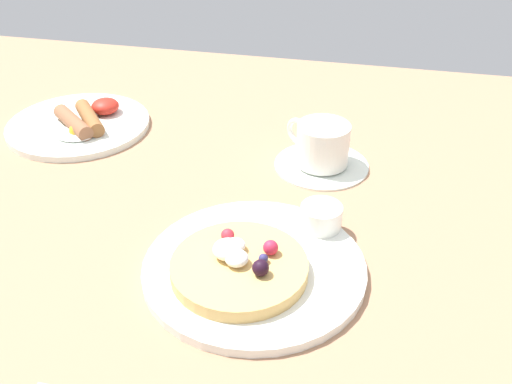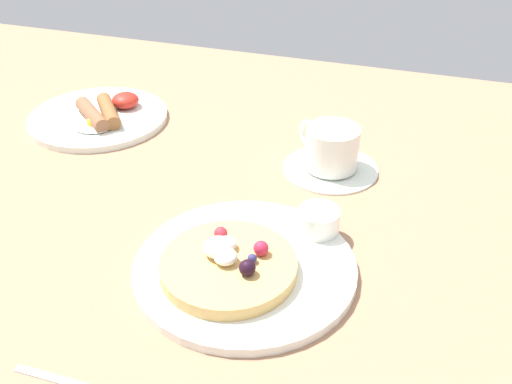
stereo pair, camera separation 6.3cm
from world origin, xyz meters
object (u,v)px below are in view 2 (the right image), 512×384
(syrup_ramekin, at_px, (319,219))
(coffee_cup, at_px, (331,146))
(breakfast_plate, at_px, (98,118))
(coffee_saucer, at_px, (330,168))
(pancake_plate, at_px, (245,268))

(syrup_ramekin, distance_m, coffee_cup, 0.17)
(breakfast_plate, xyz_separation_m, coffee_saucer, (0.42, -0.04, -0.00))
(syrup_ramekin, relative_size, breakfast_plate, 0.22)
(pancake_plate, bearing_deg, syrup_ramekin, 54.52)
(breakfast_plate, distance_m, coffee_saucer, 0.42)
(breakfast_plate, bearing_deg, coffee_cup, -4.88)
(pancake_plate, distance_m, coffee_cup, 0.26)
(breakfast_plate, relative_size, coffee_saucer, 1.66)
(syrup_ramekin, distance_m, breakfast_plate, 0.48)
(pancake_plate, bearing_deg, breakfast_plate, 141.52)
(coffee_saucer, distance_m, coffee_cup, 0.04)
(pancake_plate, height_order, breakfast_plate, pancake_plate)
(breakfast_plate, relative_size, coffee_cup, 2.33)
(syrup_ramekin, bearing_deg, breakfast_plate, 155.14)
(coffee_saucer, bearing_deg, coffee_cup, 147.57)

